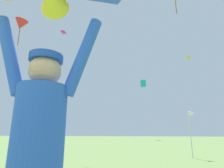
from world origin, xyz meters
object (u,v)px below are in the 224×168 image
at_px(distant_kite_red_mid_right, 21,24).
at_px(distant_kite_teal_overhead_distant, 143,84).
at_px(distant_kite_yellow_mid_left, 188,57).
at_px(distant_kite_magenta_high_right, 63,32).
at_px(marker_flag, 191,117).
at_px(kite_flyer_person, 37,153).

height_order(distant_kite_red_mid_right, distant_kite_teal_overhead_distant, distant_kite_red_mid_right).
height_order(distant_kite_yellow_mid_left, distant_kite_magenta_high_right, distant_kite_magenta_high_right).
xyz_separation_m(distant_kite_yellow_mid_left, distant_kite_magenta_high_right, (-20.07, -11.53, 0.99)).
distance_m(distant_kite_yellow_mid_left, distant_kite_teal_overhead_distant, 10.62).
bearing_deg(distant_kite_yellow_mid_left, distant_kite_teal_overhead_distant, -161.73).
distance_m(distant_kite_red_mid_right, marker_flag, 15.61).
bearing_deg(distant_kite_teal_overhead_distant, kite_flyer_person, -90.24).
height_order(kite_flyer_person, distant_kite_yellow_mid_left, distant_kite_yellow_mid_left).
bearing_deg(kite_flyer_person, distant_kite_yellow_mid_left, 75.32).
bearing_deg(distant_kite_magenta_high_right, marker_flag, -45.39).
distance_m(distant_kite_yellow_mid_left, distant_kite_red_mid_right, 29.34).
relative_size(distant_kite_red_mid_right, marker_flag, 1.27).
height_order(kite_flyer_person, distant_kite_magenta_high_right, distant_kite_magenta_high_right).
relative_size(kite_flyer_person, marker_flag, 0.94).
height_order(distant_kite_yellow_mid_left, distant_kite_red_mid_right, distant_kite_yellow_mid_left).
distance_m(distant_kite_red_mid_right, distant_kite_teal_overhead_distant, 21.76).
xyz_separation_m(kite_flyer_person, distant_kite_red_mid_right, (-9.93, 11.39, 9.36)).
relative_size(distant_kite_magenta_high_right, distant_kite_teal_overhead_distant, 0.88).
distance_m(kite_flyer_person, distant_kite_red_mid_right, 17.78).
height_order(distant_kite_yellow_mid_left, marker_flag, distant_kite_yellow_mid_left).
relative_size(kite_flyer_person, distant_kite_magenta_high_right, 1.78).
height_order(distant_kite_teal_overhead_distant, marker_flag, distant_kite_teal_overhead_distant).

